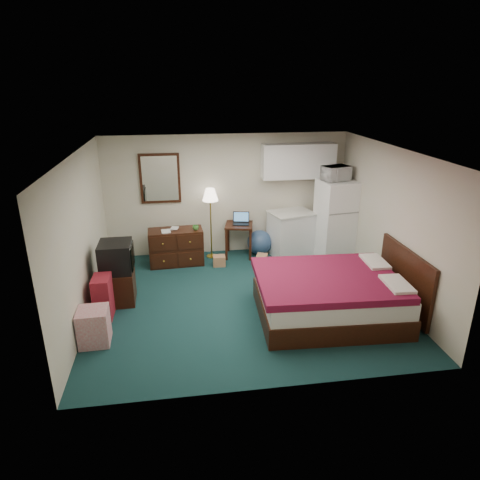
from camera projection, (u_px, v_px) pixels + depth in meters
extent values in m
cube|color=#154244|center=(244.00, 299.00, 7.27)|extent=(5.00, 4.50, 0.01)
cube|color=beige|center=(244.00, 151.00, 6.39)|extent=(5.00, 4.50, 0.01)
cube|color=beige|center=(227.00, 195.00, 8.91)|extent=(5.00, 0.01, 2.50)
cube|color=beige|center=(276.00, 296.00, 4.75)|extent=(5.00, 0.01, 2.50)
cube|color=beige|center=(81.00, 238.00, 6.48)|extent=(0.01, 4.50, 2.50)
cube|color=beige|center=(391.00, 223.00, 7.18)|extent=(0.01, 4.50, 2.50)
sphere|color=navy|center=(260.00, 242.00, 9.08)|extent=(0.57, 0.57, 0.53)
imported|color=white|center=(336.00, 172.00, 8.38)|extent=(0.59, 0.44, 0.35)
imported|color=#885F3F|center=(161.00, 226.00, 8.26)|extent=(0.18, 0.04, 0.24)
imported|color=#885F3F|center=(170.00, 224.00, 8.46)|extent=(0.15, 0.05, 0.21)
imported|color=#428435|center=(196.00, 227.00, 8.40)|extent=(0.15, 0.13, 0.12)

